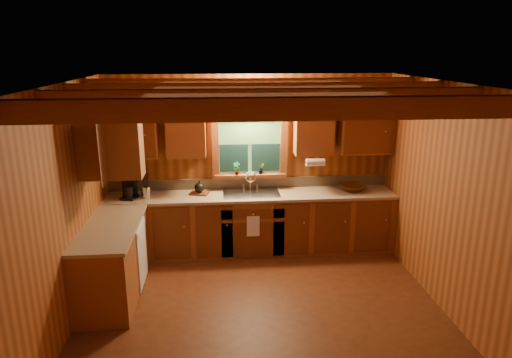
{
  "coord_description": "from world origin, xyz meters",
  "views": [
    {
      "loc": [
        -0.48,
        -4.77,
        2.94
      ],
      "look_at": [
        0.0,
        0.8,
        1.35
      ],
      "focal_mm": 32.13,
      "sensor_mm": 36.0,
      "label": 1
    }
  ],
  "objects": [
    {
      "name": "window_sill",
      "position": [
        0.0,
        1.82,
        1.12
      ],
      "size": [
        1.06,
        0.14,
        0.04
      ],
      "primitive_type": "cube",
      "color": "brown",
      "rests_on": "room"
    },
    {
      "name": "paper_towel_roll",
      "position": [
        0.92,
        1.53,
        1.37
      ],
      "size": [
        0.27,
        0.11,
        0.11
      ],
      "primitive_type": "cylinder",
      "rotation": [
        0.0,
        1.57,
        0.0
      ],
      "color": "white",
      "rests_on": "upper_cabinets"
    },
    {
      "name": "coffee_maker",
      "position": [
        -1.74,
        1.56,
        1.07
      ],
      "size": [
        0.2,
        0.25,
        0.35
      ],
      "rotation": [
        0.0,
        0.0,
        -0.25
      ],
      "color": "black",
      "rests_on": "countertop"
    },
    {
      "name": "cutting_board",
      "position": [
        -0.76,
        1.65,
        0.91
      ],
      "size": [
        0.31,
        0.25,
        0.02
      ],
      "primitive_type": "cube",
      "rotation": [
        0.0,
        0.0,
        -0.27
      ],
      "color": "#5C2C13",
      "rests_on": "countertop"
    },
    {
      "name": "upper_cabinets",
      "position": [
        -0.56,
        1.42,
        1.84
      ],
      "size": [
        4.19,
        1.77,
        0.78
      ],
      "color": "brown",
      "rests_on": "room"
    },
    {
      "name": "dishwasher_panel",
      "position": [
        -1.47,
        0.68,
        0.43
      ],
      "size": [
        0.02,
        0.6,
        0.8
      ],
      "primitive_type": "cube",
      "color": "white",
      "rests_on": "base_cabinets"
    },
    {
      "name": "ceiling_beams",
      "position": [
        0.0,
        0.0,
        2.49
      ],
      "size": [
        4.2,
        2.54,
        0.18
      ],
      "color": "brown",
      "rests_on": "room"
    },
    {
      "name": "base_cabinets",
      "position": [
        -0.49,
        1.28,
        0.43
      ],
      "size": [
        4.2,
        2.22,
        0.86
      ],
      "color": "brown",
      "rests_on": "ground"
    },
    {
      "name": "backsplash",
      "position": [
        0.0,
        1.89,
        0.98
      ],
      "size": [
        4.2,
        0.02,
        0.16
      ],
      "primitive_type": "cube",
      "color": "tan",
      "rests_on": "room"
    },
    {
      "name": "room",
      "position": [
        0.0,
        0.0,
        1.3
      ],
      "size": [
        4.2,
        4.2,
        4.2
      ],
      "color": "#562B15",
      "rests_on": "ground"
    },
    {
      "name": "potted_plant_right",
      "position": [
        0.17,
        1.82,
        1.22
      ],
      "size": [
        0.11,
        0.1,
        0.17
      ],
      "primitive_type": "imported",
      "rotation": [
        0.0,
        0.0,
        0.27
      ],
      "color": "#5C2C13",
      "rests_on": "window_sill"
    },
    {
      "name": "dish_towel",
      "position": [
        0.0,
        1.26,
        0.52
      ],
      "size": [
        0.18,
        0.01,
        0.3
      ],
      "primitive_type": "cube",
      "color": "white",
      "rests_on": "base_cabinets"
    },
    {
      "name": "potted_plant_left",
      "position": [
        -0.2,
        1.78,
        1.24
      ],
      "size": [
        0.12,
        0.09,
        0.2
      ],
      "primitive_type": "imported",
      "rotation": [
        0.0,
        0.0,
        -0.26
      ],
      "color": "#5C2C13",
      "rests_on": "window_sill"
    },
    {
      "name": "window",
      "position": [
        0.0,
        1.87,
        1.53
      ],
      "size": [
        1.12,
        0.08,
        1.0
      ],
      "color": "brown",
      "rests_on": "room"
    },
    {
      "name": "wicker_basket",
      "position": [
        1.52,
        1.62,
        0.95
      ],
      "size": [
        0.45,
        0.45,
        0.09
      ],
      "primitive_type": "imported",
      "rotation": [
        0.0,
        0.0,
        0.23
      ],
      "color": "#48230C",
      "rests_on": "countertop"
    },
    {
      "name": "sink",
      "position": [
        0.0,
        1.6,
        0.86
      ],
      "size": [
        0.82,
        0.48,
        0.43
      ],
      "color": "silver",
      "rests_on": "countertop"
    },
    {
      "name": "teakettle",
      "position": [
        -0.76,
        1.65,
        1.0
      ],
      "size": [
        0.14,
        0.14,
        0.18
      ],
      "rotation": [
        0.0,
        0.0,
        0.32
      ],
      "color": "black",
      "rests_on": "cutting_board"
    },
    {
      "name": "utensil_crock",
      "position": [
        -1.51,
        1.55,
        0.99
      ],
      "size": [
        0.13,
        0.13,
        0.37
      ],
      "rotation": [
        0.0,
        0.0,
        -0.22
      ],
      "color": "silver",
      "rests_on": "countertop"
    },
    {
      "name": "wall_sconce",
      "position": [
        0.0,
        1.75,
        2.16
      ],
      "size": [
        0.45,
        0.21,
        0.17
      ],
      "color": "black",
      "rests_on": "room"
    },
    {
      "name": "countertop",
      "position": [
        -0.48,
        1.29,
        0.88
      ],
      "size": [
        4.2,
        2.24,
        0.04
      ],
      "color": "tan",
      "rests_on": "base_cabinets"
    }
  ]
}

